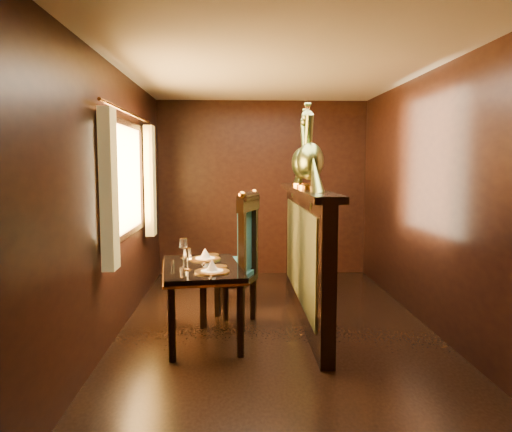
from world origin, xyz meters
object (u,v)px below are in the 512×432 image
(dining_table, at_px, (201,273))
(chair_left, at_px, (241,255))
(chair_right, at_px, (247,245))
(peacock_right, at_px, (303,149))
(peacock_left, at_px, (310,145))

(dining_table, distance_m, chair_left, 0.53)
(dining_table, distance_m, chair_right, 1.22)
(peacock_right, bearing_deg, chair_left, -148.57)
(dining_table, distance_m, peacock_left, 1.58)
(chair_left, xyz_separation_m, peacock_right, (0.67, 0.41, 1.06))
(dining_table, relative_size, chair_right, 0.95)
(chair_left, height_order, peacock_left, peacock_left)
(dining_table, height_order, chair_right, chair_right)
(chair_right, relative_size, peacock_left, 1.54)
(peacock_left, bearing_deg, chair_left, 170.47)
(peacock_left, height_order, peacock_right, peacock_left)
(dining_table, height_order, chair_left, chair_left)
(chair_left, relative_size, peacock_left, 1.60)
(chair_right, bearing_deg, peacock_left, -58.51)
(dining_table, bearing_deg, chair_right, 60.53)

